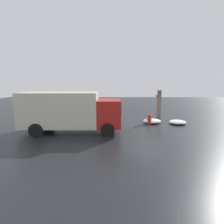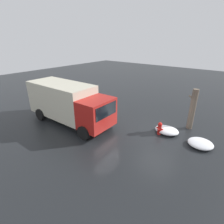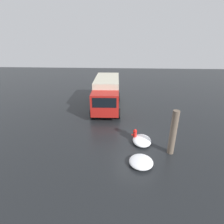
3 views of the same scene
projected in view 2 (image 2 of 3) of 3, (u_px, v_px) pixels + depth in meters
name	position (u px, v px, depth m)	size (l,w,h in m)	color
ground_plane	(159.00, 134.00, 11.56)	(60.00, 60.00, 0.00)	black
fire_hydrant	(160.00, 128.00, 11.38)	(0.46, 0.36, 0.86)	red
tree_trunk	(192.00, 109.00, 11.79)	(0.59, 0.39, 2.83)	#6B5B4C
delivery_truck	(68.00, 102.00, 12.71)	(6.97, 2.74, 2.86)	red
snow_pile_by_hydrant	(200.00, 143.00, 10.21)	(1.41, 1.35, 0.35)	white
snow_pile_curbside	(167.00, 130.00, 11.63)	(1.57, 1.23, 0.39)	white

